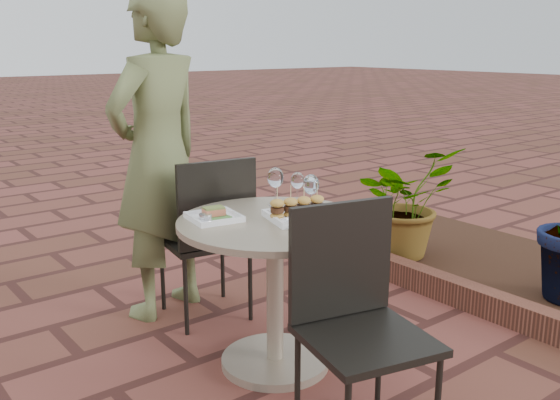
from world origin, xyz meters
TOP-DOWN VIEW (x-y plane):
  - ground at (0.00, 0.00)m, footprint 60.00×60.00m
  - cafe_table at (0.30, 0.16)m, footprint 0.90×0.90m
  - chair_far at (0.33, 0.78)m, footprint 0.50×0.50m
  - chair_near at (0.20, -0.46)m, footprint 0.53×0.53m
  - diner at (0.19, 1.08)m, footprint 0.77×0.62m
  - plate_salmon at (0.08, 0.34)m, footprint 0.25×0.25m
  - plate_sliders at (0.38, 0.11)m, footprint 0.31×0.31m
  - plate_tuna at (0.39, -0.01)m, footprint 0.22×0.22m
  - wine_glass_right at (0.52, 0.17)m, footprint 0.08×0.08m
  - wine_glass_mid at (0.47, 0.38)m, footprint 0.08×0.08m
  - wine_glass_far at (0.58, 0.34)m, footprint 0.07×0.07m
  - steel_ramekin at (0.02, 0.31)m, footprint 0.07×0.07m
  - cutlery_set at (0.54, -0.04)m, footprint 0.16×0.22m
  - planter_curb at (1.60, 0.30)m, footprint 0.12×3.00m
  - mulch_bed at (2.30, 0.30)m, footprint 1.30×3.00m
  - potted_plant_a at (1.90, 0.76)m, footprint 0.74×0.66m

SIDE VIEW (x-z plane):
  - ground at x=0.00m, z-range 0.00..0.00m
  - mulch_bed at x=2.30m, z-range 0.00..0.06m
  - planter_curb at x=1.60m, z-range 0.00..0.15m
  - potted_plant_a at x=1.90m, z-range 0.06..0.84m
  - cafe_table at x=0.30m, z-range 0.12..0.85m
  - chair_far at x=0.33m, z-range 0.08..1.01m
  - chair_near at x=0.20m, z-range 0.08..1.01m
  - cutlery_set at x=0.54m, z-range 0.73..0.73m
  - plate_tuna at x=0.39m, z-range 0.73..0.76m
  - plate_salmon at x=0.08m, z-range 0.72..0.78m
  - steel_ramekin at x=0.02m, z-range 0.73..0.77m
  - plate_sliders at x=0.38m, z-range 0.69..0.85m
  - wine_glass_far at x=0.58m, z-range 0.76..0.92m
  - wine_glass_right at x=0.52m, z-range 0.77..0.95m
  - wine_glass_mid at x=0.47m, z-range 0.77..0.96m
  - diner at x=0.19m, z-range 0.00..1.83m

